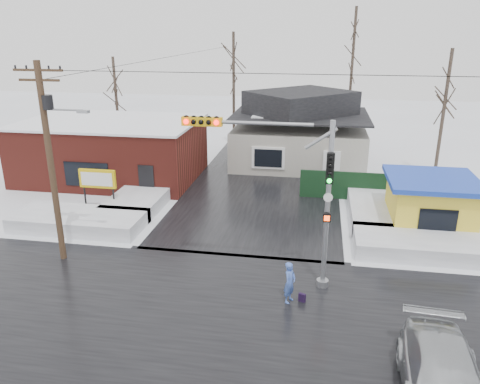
% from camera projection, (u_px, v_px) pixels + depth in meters
% --- Properties ---
extents(ground, '(120.00, 120.00, 0.00)m').
position_uv_depth(ground, '(213.00, 318.00, 17.44)').
color(ground, white).
rests_on(ground, ground).
extents(road_ns, '(10.00, 120.00, 0.02)m').
position_uv_depth(road_ns, '(213.00, 318.00, 17.44)').
color(road_ns, black).
rests_on(road_ns, ground).
extents(road_ew, '(120.00, 10.00, 0.02)m').
position_uv_depth(road_ew, '(213.00, 318.00, 17.44)').
color(road_ew, black).
rests_on(road_ew, ground).
extents(snowbank_nw, '(7.00, 3.00, 0.80)m').
position_uv_depth(snowbank_nw, '(79.00, 221.00, 25.26)').
color(snowbank_nw, white).
rests_on(snowbank_nw, ground).
extents(snowbank_ne, '(7.00, 3.00, 0.80)m').
position_uv_depth(snowbank_ne, '(429.00, 245.00, 22.39)').
color(snowbank_ne, white).
rests_on(snowbank_ne, ground).
extents(snowbank_nside_w, '(3.00, 8.00, 0.80)m').
position_uv_depth(snowbank_nside_w, '(147.00, 193.00, 29.59)').
color(snowbank_nside_w, white).
rests_on(snowbank_nside_w, ground).
extents(snowbank_nside_e, '(3.00, 8.00, 0.80)m').
position_uv_depth(snowbank_nside_e, '(375.00, 206.00, 27.36)').
color(snowbank_nside_e, white).
rests_on(snowbank_nside_e, ground).
extents(traffic_signal, '(6.05, 0.68, 7.00)m').
position_uv_depth(traffic_signal, '(288.00, 182.00, 18.32)').
color(traffic_signal, gray).
rests_on(traffic_signal, ground).
extents(utility_pole, '(3.15, 0.44, 9.00)m').
position_uv_depth(utility_pole, '(51.00, 153.00, 20.28)').
color(utility_pole, '#382619').
rests_on(utility_pole, ground).
extents(brick_building, '(12.20, 8.20, 4.12)m').
position_uv_depth(brick_building, '(112.00, 149.00, 33.39)').
color(brick_building, maroon).
rests_on(brick_building, ground).
extents(marquee_sign, '(2.20, 0.21, 2.55)m').
position_uv_depth(marquee_sign, '(98.00, 180.00, 27.08)').
color(marquee_sign, black).
rests_on(marquee_sign, ground).
extents(house, '(10.40, 8.40, 5.76)m').
position_uv_depth(house, '(300.00, 131.00, 36.73)').
color(house, '#ADA89C').
rests_on(house, ground).
extents(kiosk, '(4.60, 4.60, 2.88)m').
position_uv_depth(kiosk, '(430.00, 203.00, 24.74)').
color(kiosk, yellow).
rests_on(kiosk, ground).
extents(fence, '(8.00, 0.12, 1.80)m').
position_uv_depth(fence, '(364.00, 187.00, 29.13)').
color(fence, black).
rests_on(fence, ground).
extents(tree_far_left, '(3.00, 3.00, 10.00)m').
position_uv_depth(tree_far_left, '(234.00, 57.00, 39.65)').
color(tree_far_left, '#332821').
rests_on(tree_far_left, ground).
extents(tree_far_mid, '(3.00, 3.00, 12.00)m').
position_uv_depth(tree_far_mid, '(354.00, 37.00, 39.39)').
color(tree_far_mid, '#332821').
rests_on(tree_far_mid, ground).
extents(tree_far_right, '(3.00, 3.00, 9.00)m').
position_uv_depth(tree_far_right, '(449.00, 76.00, 31.78)').
color(tree_far_right, '#332821').
rests_on(tree_far_right, ground).
extents(tree_far_west, '(3.00, 3.00, 8.00)m').
position_uv_depth(tree_far_west, '(114.00, 76.00, 39.91)').
color(tree_far_west, '#332821').
rests_on(tree_far_west, ground).
extents(pedestrian, '(0.62, 0.73, 1.70)m').
position_uv_depth(pedestrian, '(290.00, 283.00, 18.20)').
color(pedestrian, '#4566C3').
rests_on(pedestrian, ground).
extents(shopping_bag, '(0.30, 0.22, 0.35)m').
position_uv_depth(shopping_bag, '(302.00, 298.00, 18.41)').
color(shopping_bag, black).
rests_on(shopping_bag, ground).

